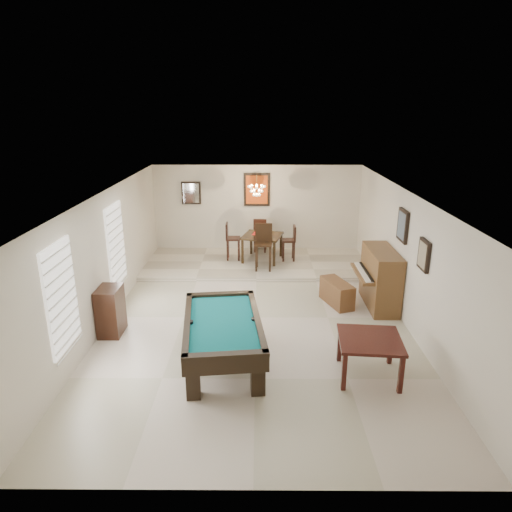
{
  "coord_description": "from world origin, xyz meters",
  "views": [
    {
      "loc": [
        0.06,
        -8.62,
        4.18
      ],
      "look_at": [
        0.0,
        0.6,
        1.15
      ],
      "focal_mm": 32.0,
      "sensor_mm": 36.0,
      "label": 1
    }
  ],
  "objects_px": {
    "pool_table": "(223,342)",
    "square_table": "(369,357)",
    "flower_vase": "(262,227)",
    "dining_chair_west": "(233,241)",
    "apothecary_chest": "(111,311)",
    "dining_chair_east": "(288,243)",
    "upright_piano": "(374,278)",
    "chandelier": "(257,187)",
    "dining_table": "(262,245)",
    "piano_bench": "(337,293)",
    "dining_chair_north": "(260,235)",
    "dining_chair_south": "(263,247)"
  },
  "relations": [
    {
      "from": "pool_table",
      "to": "square_table",
      "type": "xyz_separation_m",
      "value": [
        2.38,
        -0.38,
        -0.05
      ]
    },
    {
      "from": "flower_vase",
      "to": "dining_chair_west",
      "type": "bearing_deg",
      "value": 176.51
    },
    {
      "from": "apothecary_chest",
      "to": "dining_chair_east",
      "type": "height_order",
      "value": "dining_chair_east"
    },
    {
      "from": "pool_table",
      "to": "square_table",
      "type": "relative_size",
      "value": 2.38
    },
    {
      "from": "square_table",
      "to": "dining_chair_east",
      "type": "height_order",
      "value": "dining_chair_east"
    },
    {
      "from": "upright_piano",
      "to": "chandelier",
      "type": "relative_size",
      "value": 2.53
    },
    {
      "from": "upright_piano",
      "to": "dining_table",
      "type": "xyz_separation_m",
      "value": [
        -2.4,
        2.78,
        -0.1
      ]
    },
    {
      "from": "chandelier",
      "to": "upright_piano",
      "type": "bearing_deg",
      "value": -45.03
    },
    {
      "from": "upright_piano",
      "to": "apothecary_chest",
      "type": "distance_m",
      "value": 5.49
    },
    {
      "from": "pool_table",
      "to": "chandelier",
      "type": "xyz_separation_m",
      "value": [
        0.54,
        4.97,
        1.81
      ]
    },
    {
      "from": "dining_chair_west",
      "to": "square_table",
      "type": "bearing_deg",
      "value": -156.7
    },
    {
      "from": "dining_table",
      "to": "piano_bench",
      "type": "bearing_deg",
      "value": -59.1
    },
    {
      "from": "dining_chair_east",
      "to": "chandelier",
      "type": "distance_m",
      "value": 1.83
    },
    {
      "from": "pool_table",
      "to": "dining_chair_north",
      "type": "xyz_separation_m",
      "value": [
        0.65,
        5.98,
        0.23
      ]
    },
    {
      "from": "upright_piano",
      "to": "dining_chair_east",
      "type": "relative_size",
      "value": 1.57
    },
    {
      "from": "dining_chair_north",
      "to": "dining_chair_east",
      "type": "xyz_separation_m",
      "value": [
        0.77,
        -0.81,
        -0.02
      ]
    },
    {
      "from": "dining_chair_north",
      "to": "chandelier",
      "type": "distance_m",
      "value": 1.88
    },
    {
      "from": "square_table",
      "to": "apothecary_chest",
      "type": "xyz_separation_m",
      "value": [
        -4.6,
        1.45,
        0.13
      ]
    },
    {
      "from": "dining_chair_west",
      "to": "dining_chair_north",
      "type": "bearing_deg",
      "value": -45.61
    },
    {
      "from": "flower_vase",
      "to": "dining_chair_south",
      "type": "xyz_separation_m",
      "value": [
        0.03,
        -0.79,
        -0.34
      ]
    },
    {
      "from": "dining_table",
      "to": "dining_chair_east",
      "type": "bearing_deg",
      "value": -0.98
    },
    {
      "from": "piano_bench",
      "to": "dining_chair_west",
      "type": "bearing_deg",
      "value": 131.22
    },
    {
      "from": "apothecary_chest",
      "to": "piano_bench",
      "type": "bearing_deg",
      "value": 16.95
    },
    {
      "from": "apothecary_chest",
      "to": "flower_vase",
      "type": "relative_size",
      "value": 4.41
    },
    {
      "from": "piano_bench",
      "to": "chandelier",
      "type": "bearing_deg",
      "value": 125.45
    },
    {
      "from": "dining_chair_east",
      "to": "pool_table",
      "type": "bearing_deg",
      "value": -17.06
    },
    {
      "from": "square_table",
      "to": "upright_piano",
      "type": "distance_m",
      "value": 2.9
    },
    {
      "from": "piano_bench",
      "to": "chandelier",
      "type": "xyz_separation_m",
      "value": [
        -1.78,
        2.51,
        1.93
      ]
    },
    {
      "from": "dining_chair_south",
      "to": "dining_chair_east",
      "type": "bearing_deg",
      "value": 50.61
    },
    {
      "from": "square_table",
      "to": "pool_table",
      "type": "bearing_deg",
      "value": 170.87
    },
    {
      "from": "dining_chair_west",
      "to": "dining_chair_east",
      "type": "bearing_deg",
      "value": -92.82
    },
    {
      "from": "flower_vase",
      "to": "dining_chair_north",
      "type": "height_order",
      "value": "flower_vase"
    },
    {
      "from": "flower_vase",
      "to": "dining_chair_south",
      "type": "relative_size",
      "value": 0.18
    },
    {
      "from": "piano_bench",
      "to": "apothecary_chest",
      "type": "height_order",
      "value": "apothecary_chest"
    },
    {
      "from": "upright_piano",
      "to": "chandelier",
      "type": "bearing_deg",
      "value": 134.97
    },
    {
      "from": "dining_table",
      "to": "upright_piano",
      "type": "bearing_deg",
      "value": -49.15
    },
    {
      "from": "apothecary_chest",
      "to": "chandelier",
      "type": "relative_size",
      "value": 1.56
    },
    {
      "from": "dining_table",
      "to": "pool_table",
      "type": "bearing_deg",
      "value": -97.64
    },
    {
      "from": "piano_bench",
      "to": "dining_chair_east",
      "type": "height_order",
      "value": "dining_chair_east"
    },
    {
      "from": "flower_vase",
      "to": "upright_piano",
      "type": "bearing_deg",
      "value": -49.15
    },
    {
      "from": "upright_piano",
      "to": "piano_bench",
      "type": "height_order",
      "value": "upright_piano"
    },
    {
      "from": "square_table",
      "to": "upright_piano",
      "type": "xyz_separation_m",
      "value": [
        0.72,
        2.79,
        0.29
      ]
    },
    {
      "from": "pool_table",
      "to": "chandelier",
      "type": "bearing_deg",
      "value": 77.19
    },
    {
      "from": "dining_chair_north",
      "to": "dining_table",
      "type": "bearing_deg",
      "value": 97.68
    },
    {
      "from": "piano_bench",
      "to": "apothecary_chest",
      "type": "distance_m",
      "value": 4.77
    },
    {
      "from": "dining_chair_south",
      "to": "apothecary_chest",
      "type": "bearing_deg",
      "value": -128.96
    },
    {
      "from": "apothecary_chest",
      "to": "dining_chair_south",
      "type": "height_order",
      "value": "dining_chair_south"
    },
    {
      "from": "piano_bench",
      "to": "flower_vase",
      "type": "xyz_separation_m",
      "value": [
        -1.63,
        2.73,
        0.79
      ]
    },
    {
      "from": "square_table",
      "to": "apothecary_chest",
      "type": "bearing_deg",
      "value": 162.5
    },
    {
      "from": "apothecary_chest",
      "to": "dining_chair_west",
      "type": "distance_m",
      "value": 4.68
    }
  ]
}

